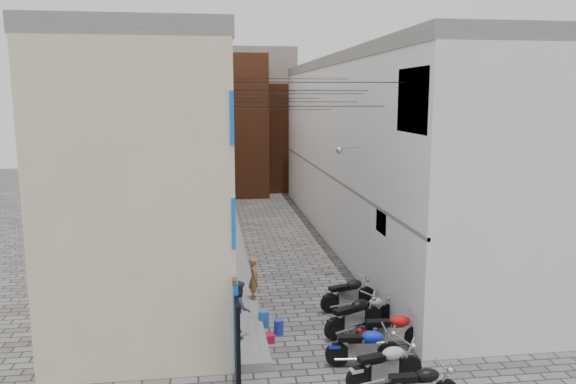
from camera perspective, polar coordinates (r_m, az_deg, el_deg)
name	(u,v)px	position (r m, az deg, el deg)	size (l,w,h in m)	color
ground	(332,367)	(15.67, 4.51, -17.33)	(90.00, 90.00, 0.00)	#504D4B
plinth	(234,242)	(27.53, -5.56, -5.04)	(0.90, 26.00, 0.25)	slate
building_left	(169,153)	(26.76, -12.00, 3.89)	(5.10, 27.00, 9.00)	beige
building_right	(376,150)	(27.93, 8.93, 4.24)	(5.94, 26.00, 9.00)	white
building_far_brick_left	(224,125)	(41.68, -6.50, 6.75)	(6.00, 6.00, 10.00)	brown
building_far_brick_right	(288,136)	(44.14, -0.02, 5.68)	(5.00, 6.00, 8.00)	brown
building_far_concrete	(246,116)	(47.74, -4.29, 7.76)	(8.00, 5.00, 11.00)	slate
far_shopfront	(255,182)	(39.38, -3.37, 1.07)	(2.00, 0.30, 2.40)	black
overhead_wires	(291,96)	(21.48, 0.31, 9.74)	(5.80, 13.02, 1.32)	black
motorcycle_a	(418,384)	(13.98, 13.11, -18.46)	(0.63, 1.99, 1.15)	black
motorcycle_b	(385,363)	(14.67, 9.82, -16.76)	(0.67, 2.12, 1.22)	#A5A5AA
motorcycle_c	(364,345)	(15.59, 7.72, -15.10)	(0.65, 2.07, 1.20)	#0C23B4
motorcycle_d	(392,329)	(16.62, 10.49, -13.50)	(0.67, 2.11, 1.22)	#B00E0C
motorcycle_e	(354,314)	(17.44, 6.69, -12.19)	(0.69, 2.18, 1.26)	black
motorcycle_f	(371,308)	(18.32, 8.40, -11.59)	(0.54, 1.70, 0.99)	silver
motorcycle_g	(348,292)	(19.31, 6.15, -10.03)	(0.66, 2.11, 1.22)	black
person_a	(254,278)	(19.42, -3.49, -8.73)	(0.53, 0.35, 1.46)	#9F663A
person_b	(239,308)	(16.62, -4.96, -11.66)	(0.80, 0.62, 1.64)	#2F3147
water_jug_near	(279,327)	(17.45, -0.95, -13.55)	(0.29, 0.29, 0.45)	#202EA4
water_jug_far	(264,319)	(17.94, -2.49, -12.75)	(0.34, 0.34, 0.53)	blue
red_crate	(268,338)	(16.97, -2.09, -14.65)	(0.39, 0.29, 0.24)	#B10C31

